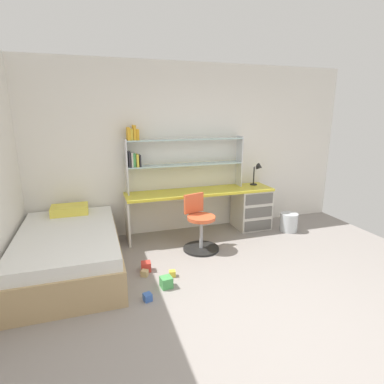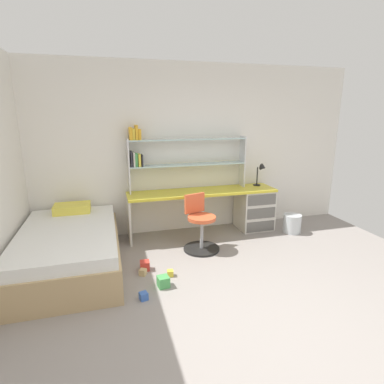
% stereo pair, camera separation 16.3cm
% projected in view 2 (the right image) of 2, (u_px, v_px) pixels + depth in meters
% --- Properties ---
extents(ground_plane, '(5.78, 6.52, 0.02)m').
position_uv_depth(ground_plane, '(263.00, 337.00, 2.76)').
color(ground_plane, gray).
extents(room_shell, '(5.78, 6.52, 2.69)m').
position_uv_depth(room_shell, '(103.00, 169.00, 3.32)').
color(room_shell, white).
rests_on(room_shell, ground_plane).
extents(desk, '(2.39, 0.53, 0.72)m').
position_uv_depth(desk, '(240.00, 206.00, 5.19)').
color(desk, gold).
rests_on(desk, ground_plane).
extents(bookshelf_hutch, '(1.89, 0.22, 1.03)m').
position_uv_depth(bookshelf_hutch, '(173.00, 153.00, 4.82)').
color(bookshelf_hutch, silver).
rests_on(bookshelf_hutch, desk).
extents(desk_lamp, '(0.20, 0.17, 0.38)m').
position_uv_depth(desk_lamp, '(262.00, 171.00, 5.22)').
color(desk_lamp, black).
rests_on(desk_lamp, desk).
extents(swivel_chair, '(0.52, 0.52, 0.80)m').
position_uv_depth(swivel_chair, '(200.00, 228.00, 4.44)').
color(swivel_chair, black).
rests_on(swivel_chair, ground_plane).
extents(bed_platform, '(1.20, 1.95, 0.65)m').
position_uv_depth(bed_platform, '(69.00, 249.00, 3.89)').
color(bed_platform, tan).
rests_on(bed_platform, ground_plane).
extents(waste_bin, '(0.29, 0.29, 0.30)m').
position_uv_depth(waste_bin, '(292.00, 224.00, 5.12)').
color(waste_bin, silver).
rests_on(waste_bin, ground_plane).
extents(toy_block_yellow_0, '(0.08, 0.08, 0.07)m').
position_uv_depth(toy_block_yellow_0, '(170.00, 273.00, 3.77)').
color(toy_block_yellow_0, gold).
rests_on(toy_block_yellow_0, ground_plane).
extents(toy_block_green_1, '(0.14, 0.14, 0.13)m').
position_uv_depth(toy_block_green_1, '(163.00, 282.00, 3.53)').
color(toy_block_green_1, '#479E51').
rests_on(toy_block_green_1, ground_plane).
extents(toy_block_blue_2, '(0.10, 0.10, 0.08)m').
position_uv_depth(toy_block_blue_2, '(144.00, 296.00, 3.29)').
color(toy_block_blue_2, '#3860B7').
rests_on(toy_block_blue_2, ground_plane).
extents(toy_block_natural_3, '(0.11, 0.11, 0.08)m').
position_uv_depth(toy_block_natural_3, '(143.00, 272.00, 3.78)').
color(toy_block_natural_3, tan).
rests_on(toy_block_natural_3, ground_plane).
extents(toy_block_red_4, '(0.13, 0.13, 0.12)m').
position_uv_depth(toy_block_red_4, '(145.00, 266.00, 3.91)').
color(toy_block_red_4, red).
rests_on(toy_block_red_4, ground_plane).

